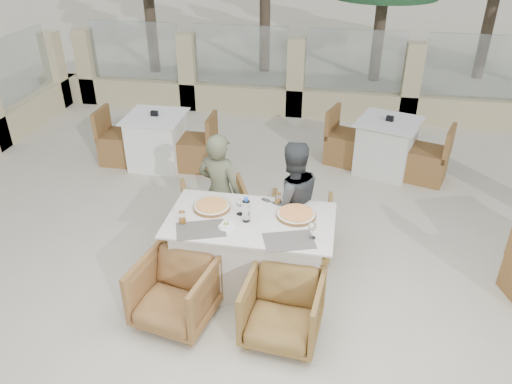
% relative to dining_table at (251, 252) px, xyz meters
% --- Properties ---
extents(ground, '(80.00, 80.00, 0.00)m').
position_rel_dining_table_xyz_m(ground, '(-0.08, 0.00, -0.39)').
color(ground, beige).
rests_on(ground, ground).
extents(sand_patch, '(30.00, 16.00, 0.01)m').
position_rel_dining_table_xyz_m(sand_patch, '(-0.08, 14.00, -0.38)').
color(sand_patch, beige).
rests_on(sand_patch, ground).
extents(perimeter_wall_far, '(10.00, 0.34, 1.60)m').
position_rel_dining_table_xyz_m(perimeter_wall_far, '(-0.08, 4.80, 0.42)').
color(perimeter_wall_far, '#C3B689').
rests_on(perimeter_wall_far, ground).
extents(dining_table, '(1.60, 0.90, 0.77)m').
position_rel_dining_table_xyz_m(dining_table, '(0.00, 0.00, 0.00)').
color(dining_table, beige).
rests_on(dining_table, ground).
extents(placemat_near_left, '(0.52, 0.43, 0.00)m').
position_rel_dining_table_xyz_m(placemat_near_left, '(-0.42, -0.26, 0.39)').
color(placemat_near_left, '#59534C').
rests_on(placemat_near_left, dining_table).
extents(placemat_near_right, '(0.52, 0.43, 0.00)m').
position_rel_dining_table_xyz_m(placemat_near_right, '(0.41, -0.29, 0.39)').
color(placemat_near_right, '#5D5650').
rests_on(placemat_near_right, dining_table).
extents(pizza_left, '(0.40, 0.40, 0.05)m').
position_rel_dining_table_xyz_m(pizza_left, '(-0.41, 0.13, 0.41)').
color(pizza_left, '#C55A1A').
rests_on(pizza_left, dining_table).
extents(pizza_right, '(0.51, 0.51, 0.05)m').
position_rel_dining_table_xyz_m(pizza_right, '(0.42, 0.13, 0.41)').
color(pizza_right, '#E6511F').
rests_on(pizza_right, dining_table).
extents(water_bottle, '(0.10, 0.10, 0.26)m').
position_rel_dining_table_xyz_m(water_bottle, '(-0.03, -0.04, 0.51)').
color(water_bottle, '#C0E2FC').
rests_on(water_bottle, dining_table).
extents(wine_glass_centre, '(0.09, 0.09, 0.18)m').
position_rel_dining_table_xyz_m(wine_glass_centre, '(-0.12, 0.07, 0.48)').
color(wine_glass_centre, silver).
rests_on(wine_glass_centre, dining_table).
extents(wine_glass_corner, '(0.09, 0.09, 0.18)m').
position_rel_dining_table_xyz_m(wine_glass_corner, '(0.60, -0.21, 0.48)').
color(wine_glass_corner, white).
rests_on(wine_glass_corner, dining_table).
extents(beer_glass_left, '(0.08, 0.08, 0.13)m').
position_rel_dining_table_xyz_m(beer_glass_left, '(-0.62, -0.18, 0.45)').
color(beer_glass_left, orange).
rests_on(beer_glass_left, dining_table).
extents(beer_glass_right, '(0.06, 0.06, 0.12)m').
position_rel_dining_table_xyz_m(beer_glass_right, '(0.22, 0.32, 0.45)').
color(beer_glass_right, orange).
rests_on(beer_glass_right, dining_table).
extents(olive_dish, '(0.14, 0.14, 0.04)m').
position_rel_dining_table_xyz_m(olive_dish, '(-0.20, -0.17, 0.41)').
color(olive_dish, white).
rests_on(olive_dish, dining_table).
extents(armchair_far_left, '(0.93, 0.94, 0.66)m').
position_rel_dining_table_xyz_m(armchair_far_left, '(-0.55, 0.73, -0.06)').
color(armchair_far_left, olive).
rests_on(armchair_far_left, ground).
extents(armchair_far_right, '(0.70, 0.72, 0.63)m').
position_rel_dining_table_xyz_m(armchair_far_right, '(0.43, 0.63, -0.07)').
color(armchair_far_right, olive).
rests_on(armchair_far_right, ground).
extents(armchair_near_left, '(0.80, 0.81, 0.63)m').
position_rel_dining_table_xyz_m(armchair_near_left, '(-0.58, -0.63, -0.07)').
color(armchair_near_left, brown).
rests_on(armchair_near_left, ground).
extents(armchair_near_right, '(0.72, 0.74, 0.62)m').
position_rel_dining_table_xyz_m(armchair_near_right, '(0.41, -0.67, -0.08)').
color(armchair_near_right, olive).
rests_on(armchair_near_right, ground).
extents(diner_left, '(0.57, 0.45, 1.36)m').
position_rel_dining_table_xyz_m(diner_left, '(-0.45, 0.60, 0.30)').
color(diner_left, '#595D43').
rests_on(diner_left, ground).
extents(diner_right, '(0.82, 0.75, 1.37)m').
position_rel_dining_table_xyz_m(diner_right, '(0.34, 0.51, 0.30)').
color(diner_right, '#3C3F42').
rests_on(diner_right, ground).
extents(bg_table_a, '(1.65, 0.84, 0.77)m').
position_rel_dining_table_xyz_m(bg_table_a, '(-1.85, 2.42, 0.00)').
color(bg_table_a, white).
rests_on(bg_table_a, ground).
extents(bg_table_b, '(1.81, 1.29, 0.77)m').
position_rel_dining_table_xyz_m(bg_table_b, '(1.45, 2.80, 0.00)').
color(bg_table_b, silver).
rests_on(bg_table_b, ground).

